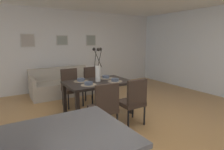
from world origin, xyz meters
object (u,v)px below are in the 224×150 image
at_px(dining_chair_far_left, 133,100).
at_px(dining_chair_near_left, 105,106).
at_px(centerpiece_vase, 98,69).
at_px(bowl_near_right, 81,80).
at_px(dining_table, 98,85).
at_px(bowl_near_left, 89,83).
at_px(sofa, 62,86).
at_px(dining_chair_far_right, 93,82).
at_px(bowl_far_left, 115,80).
at_px(framed_picture_right, 91,40).
at_px(framed_picture_center, 62,40).
at_px(framed_picture_left, 28,40).
at_px(bowl_far_right, 106,77).
at_px(dining_chair_near_right, 71,85).

bearing_deg(dining_chair_far_left, dining_chair_near_left, 179.63).
distance_m(centerpiece_vase, bowl_near_right, 0.45).
bearing_deg(centerpiece_vase, dining_table, -124.65).
distance_m(bowl_near_left, sofa, 2.15).
bearing_deg(dining_table, dining_chair_far_right, 70.69).
bearing_deg(bowl_far_left, framed_picture_right, 75.23).
bearing_deg(bowl_far_left, bowl_near_left, 180.00).
xyz_separation_m(dining_chair_far_left, centerpiece_vase, (-0.31, 0.86, 0.51)).
distance_m(dining_chair_near_left, dining_chair_far_left, 0.63).
height_order(dining_chair_far_left, framed_picture_center, framed_picture_center).
distance_m(dining_chair_near_left, framed_picture_left, 3.62).
bearing_deg(bowl_near_right, dining_chair_far_left, -59.47).
relative_size(bowl_far_left, bowl_far_right, 1.00).
height_order(framed_picture_left, framed_picture_right, framed_picture_left).
bearing_deg(sofa, framed_picture_left, 140.86).
bearing_deg(dining_chair_far_right, dining_chair_near_right, 179.09).
relative_size(dining_chair_near_right, centerpiece_vase, 1.25).
bearing_deg(framed_picture_center, dining_chair_near_left, -95.38).
bearing_deg(framed_picture_center, dining_chair_far_right, -79.84).
xyz_separation_m(dining_chair_near_left, framed_picture_right, (1.35, 3.36, 1.12)).
relative_size(bowl_near_right, bowl_far_right, 1.00).
bearing_deg(dining_chair_far_left, framed_picture_left, 111.74).
xyz_separation_m(dining_chair_near_left, bowl_near_right, (0.00, 1.06, 0.27)).
relative_size(dining_table, framed_picture_left, 3.64).
distance_m(bowl_far_left, framed_picture_left, 3.14).
height_order(dining_chair_far_right, bowl_far_right, dining_chair_far_right).
height_order(dining_table, framed_picture_center, framed_picture_center).
bearing_deg(bowl_far_left, bowl_near_right, 147.06).
bearing_deg(dining_table, dining_chair_near_right, 110.54).
distance_m(dining_chair_near_left, bowl_near_right, 1.09).
distance_m(centerpiece_vase, framed_picture_right, 2.78).
bearing_deg(dining_chair_near_right, bowl_near_left, -89.64).
relative_size(bowl_far_right, framed_picture_center, 0.45).
bearing_deg(dining_chair_near_left, dining_chair_far_left, -0.37).
bearing_deg(framed_picture_right, bowl_near_right, -120.29).
distance_m(dining_chair_far_left, framed_picture_right, 3.62).
xyz_separation_m(dining_chair_near_right, centerpiece_vase, (0.32, -0.86, 0.51)).
xyz_separation_m(dining_chair_near_right, bowl_far_left, (0.64, -1.06, 0.27)).
bearing_deg(dining_chair_far_left, dining_chair_near_right, 110.26).
bearing_deg(sofa, dining_table, -82.10).
bearing_deg(bowl_near_right, dining_chair_near_right, 90.58).
height_order(dining_chair_far_left, sofa, dining_chair_far_left).
relative_size(bowl_far_right, framed_picture_right, 0.45).
xyz_separation_m(bowl_far_left, sofa, (-0.58, 2.09, -0.50)).
xyz_separation_m(dining_table, centerpiece_vase, (0.00, 0.00, 0.37)).
distance_m(dining_table, bowl_near_right, 0.40).
height_order(bowl_near_left, sofa, bowl_near_left).
bearing_deg(dining_table, bowl_near_right, 147.06).
xyz_separation_m(dining_chair_near_right, sofa, (0.06, 1.02, -0.23)).
bearing_deg(bowl_near_left, dining_chair_near_right, 90.36).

